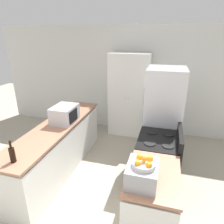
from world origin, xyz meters
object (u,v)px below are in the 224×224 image
object	(u,v)px
refrigerator	(163,118)
wine_bottle	(12,154)
pantry_cabinet	(129,96)
toaster_oven	(142,174)
stove	(157,163)
fruit_bowl	(144,163)
microwave	(65,114)

from	to	relation	value
refrigerator	wine_bottle	bearing A→B (deg)	-132.62
pantry_cabinet	toaster_oven	distance (m)	2.92
stove	fruit_bowl	distance (m)	1.27
microwave	wine_bottle	xyz separation A→B (m)	(-0.03, -1.27, -0.04)
pantry_cabinet	toaster_oven	size ratio (longest dim) A/B	5.22
wine_bottle	fruit_bowl	world-z (taller)	fruit_bowl
pantry_cabinet	stove	size ratio (longest dim) A/B	1.88
toaster_oven	pantry_cabinet	bearing A→B (deg)	103.82
stove	fruit_bowl	xyz separation A→B (m)	(-0.12, -1.05, 0.71)
pantry_cabinet	microwave	size ratio (longest dim) A/B	4.10
refrigerator	toaster_oven	xyz separation A→B (m)	(-0.14, -1.82, 0.09)
refrigerator	toaster_oven	size ratio (longest dim) A/B	4.84
stove	toaster_oven	world-z (taller)	toaster_oven
microwave	fruit_bowl	bearing A→B (deg)	-38.34
refrigerator	fruit_bowl	size ratio (longest dim) A/B	7.59
stove	wine_bottle	xyz separation A→B (m)	(-1.72, -1.08, 0.55)
wine_bottle	fruit_bowl	size ratio (longest dim) A/B	1.21
refrigerator	fruit_bowl	world-z (taller)	refrigerator
pantry_cabinet	toaster_oven	world-z (taller)	pantry_cabinet
pantry_cabinet	fruit_bowl	size ratio (longest dim) A/B	8.19
pantry_cabinet	microwave	world-z (taller)	pantry_cabinet
refrigerator	wine_bottle	size ratio (longest dim) A/B	6.28
pantry_cabinet	fruit_bowl	distance (m)	2.95
toaster_oven	fruit_bowl	xyz separation A→B (m)	(0.01, -0.02, 0.15)
toaster_oven	wine_bottle	bearing A→B (deg)	-178.02
fruit_bowl	wine_bottle	bearing A→B (deg)	-178.69
refrigerator	microwave	xyz separation A→B (m)	(-1.69, -0.60, 0.12)
fruit_bowl	pantry_cabinet	bearing A→B (deg)	104.00
pantry_cabinet	fruit_bowl	xyz separation A→B (m)	(0.71, -2.86, 0.17)
pantry_cabinet	toaster_oven	xyz separation A→B (m)	(0.70, -2.84, 0.02)
refrigerator	wine_bottle	xyz separation A→B (m)	(-1.73, -1.87, 0.08)
stove	microwave	size ratio (longest dim) A/B	2.18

